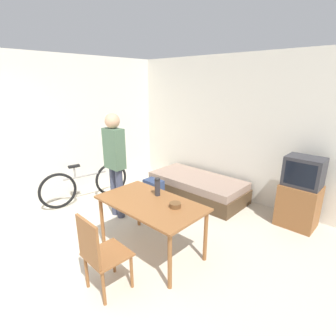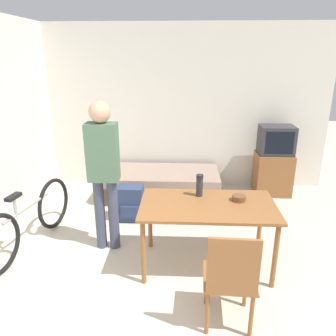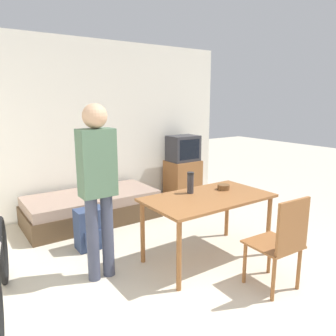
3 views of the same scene
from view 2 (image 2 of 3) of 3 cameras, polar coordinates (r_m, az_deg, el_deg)
name	(u,v)px [view 2 (image 2 of 3)]	position (r m, az deg, el deg)	size (l,w,h in m)	color
wall_back	(173,108)	(5.60, 0.80, 10.35)	(5.19, 0.06, 2.70)	silver
daybed	(161,184)	(5.36, -1.25, -2.75)	(1.92, 0.92, 0.42)	#4C3823
tv	(274,162)	(5.62, 17.94, 0.97)	(0.57, 0.47, 1.14)	brown
dining_table	(208,211)	(3.48, 6.91, -7.45)	(1.41, 0.79, 0.74)	brown
wooden_chair	(231,277)	(2.82, 10.86, -18.11)	(0.45, 0.45, 0.93)	brown
bicycle	(29,221)	(4.25, -23.06, -8.49)	(0.37, 1.69, 0.76)	black
person_standing	(103,166)	(3.71, -11.18, 0.32)	(0.34, 0.23, 1.75)	#3D4256
thermos_flask	(200,184)	(3.58, 5.52, -2.85)	(0.08, 0.08, 0.24)	#2D2D33
mate_bowl	(239,198)	(3.56, 12.24, -5.14)	(0.14, 0.14, 0.06)	brown
backpack	(131,203)	(4.61, -6.53, -6.16)	(0.34, 0.26, 0.50)	navy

